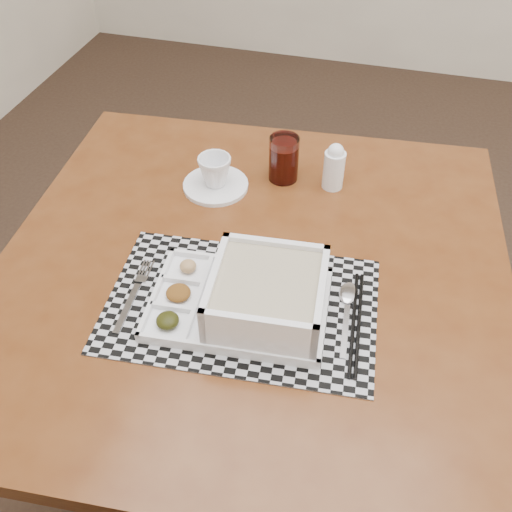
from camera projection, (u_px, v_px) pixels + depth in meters
The scene contains 10 objects.
dining_table at pixel (252, 290), 1.19m from camera, with size 1.10×1.10×0.76m.
placemat at pixel (241, 305), 1.05m from camera, with size 0.50×0.32×0.00m, color #B2B3BB.
serving_tray at pixel (260, 299), 1.01m from camera, with size 0.34×0.25×0.10m.
fork at pixel (135, 293), 1.07m from camera, with size 0.03×0.19×0.00m.
spoon at pixel (348, 298), 1.06m from camera, with size 0.04×0.18×0.01m.
chopsticks at pixel (356, 323), 1.02m from camera, with size 0.04×0.24×0.01m.
saucer at pixel (216, 185), 1.31m from camera, with size 0.15×0.15×0.01m, color white.
cup at pixel (215, 171), 1.28m from camera, with size 0.08×0.08×0.07m, color white.
juice_glass at pixel (284, 160), 1.30m from camera, with size 0.07×0.07×0.11m.
creamer_bottle at pixel (334, 167), 1.28m from camera, with size 0.05×0.05×0.11m.
Camera 1 is at (-0.52, -0.82, 1.56)m, focal length 40.00 mm.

